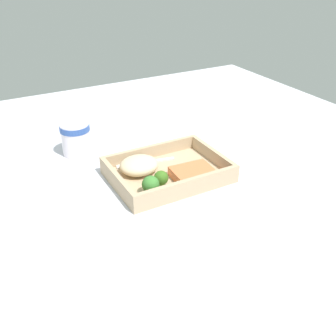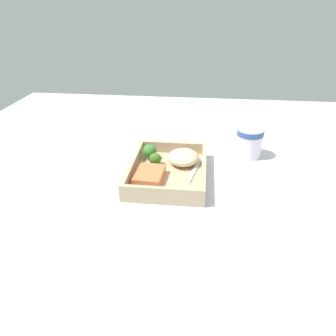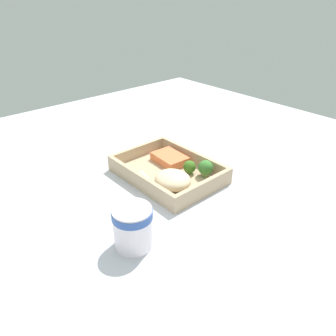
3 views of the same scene
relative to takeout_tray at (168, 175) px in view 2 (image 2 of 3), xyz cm
name	(u,v)px [view 2 (image 2 of 3)]	position (x,y,z in cm)	size (l,w,h in cm)	color
ground_plane	(168,179)	(0.00, 0.00, -1.60)	(160.00, 160.00, 2.00)	silver
takeout_tray	(168,175)	(0.00, 0.00, 0.00)	(28.49, 21.06, 1.20)	tan
tray_rim	(168,167)	(0.00, 0.00, 2.31)	(28.49, 21.06, 3.42)	tan
salmon_fillet	(149,176)	(-4.35, 4.54, 1.78)	(10.05, 7.14, 2.37)	#EE7645
mashed_potatoes	(183,157)	(6.19, -3.88, 2.65)	(9.96, 9.01, 4.10)	beige
broccoli_floret_1	(150,151)	(8.09, 6.48, 3.12)	(4.09, 4.09, 4.66)	#7D9B5B
broccoli_floret_2	(155,159)	(4.19, 4.24, 2.60)	(3.52, 3.52, 3.82)	#7CA158
fork	(196,167)	(3.73, -7.68, 0.82)	(15.82, 4.73, 0.44)	silver
paper_cup	(249,141)	(16.21, -23.77, 4.55)	(8.20, 8.20, 9.22)	white
receipt_slip	(95,165)	(4.46, 22.67, -0.48)	(8.05, 13.28, 0.24)	white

